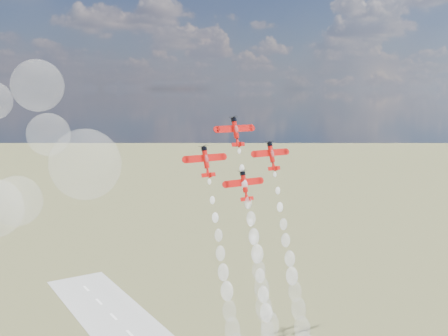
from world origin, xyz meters
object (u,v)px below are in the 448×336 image
object	(u,v)px
plane_lead	(236,131)
plane_left	(206,161)
plane_right	(272,155)
plane_slot	(245,185)

from	to	relation	value
plane_lead	plane_left	distance (m)	15.32
plane_lead	plane_right	distance (m)	15.32
plane_right	plane_slot	distance (m)	15.32
plane_lead	plane_right	world-z (taller)	plane_lead
plane_lead	plane_right	size ratio (longest dim) A/B	1.00
plane_left	plane_slot	distance (m)	15.32
plane_lead	plane_left	world-z (taller)	plane_lead
plane_lead	plane_slot	world-z (taller)	plane_lead
plane_left	plane_right	xyz separation A→B (m)	(25.11, 0.00, 0.00)
plane_left	plane_slot	bearing A→B (deg)	-11.77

